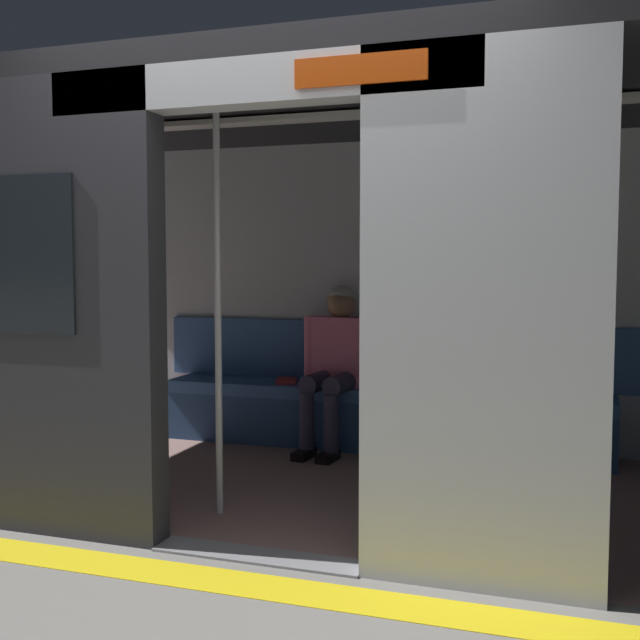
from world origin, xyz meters
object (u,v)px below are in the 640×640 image
Objects in this scene: handbag at (396,376)px; bench_seat at (377,403)px; book at (287,381)px; train_car at (324,228)px; person_seated at (337,356)px; grab_pole_door at (218,308)px.

bench_seat is at bearing 24.10° from handbag.
train_car is at bearing 103.81° from book.
train_car is 1.46m from handbag.
person_seated is at bearing 10.34° from bench_seat.
handbag is (-0.41, -0.11, -0.14)m from person_seated.
bench_seat is 0.23m from handbag.
grab_pole_door reaches higher than book.
train_car reaches higher than handbag.
grab_pole_door is at bearing 60.69° from train_car.
bench_seat is at bearing -169.66° from person_seated.
bench_seat is 12.38× the size of handbag.
book reaches higher than bench_seat.
handbag is at bearing 163.52° from book.
grab_pole_door is (-0.26, 1.67, 0.64)m from book.
handbag is 0.12× the size of grab_pole_door.
book is at bearing -2.44° from bench_seat.
handbag is 1.18× the size of book.
handbag is at bearing -100.44° from train_car.
grab_pole_door is at bearing 75.02° from bench_seat.
bench_seat is 0.44m from person_seated.
person_seated is 5.34× the size of book.
grab_pole_door reaches higher than bench_seat.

